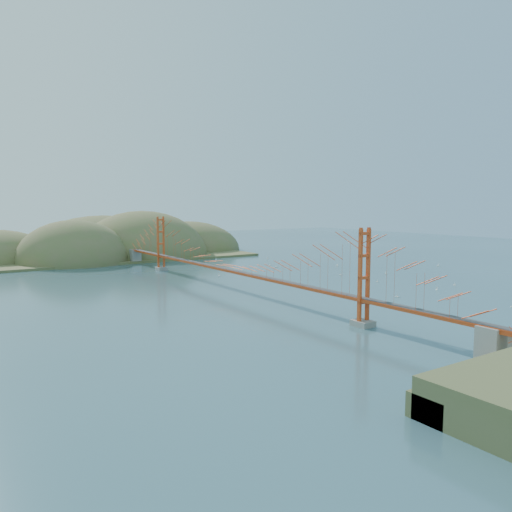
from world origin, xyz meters
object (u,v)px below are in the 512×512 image
bridge (232,248)px  sailboat_1 (340,274)px  fort (512,359)px  sailboat_0 (377,281)px  sailboat_2 (386,273)px

bridge → sailboat_1: size_ratio=144.10×
fort → sailboat_0: fort is taller
fort → sailboat_0: size_ratio=6.28×
bridge → fort: (0.40, -47.98, -6.34)m
bridge → sailboat_2: bridge is taller
sailboat_0 → sailboat_2: 11.40m
fort → sailboat_1: size_ratio=5.65×
sailboat_0 → sailboat_1: bearing=87.5°
sailboat_1 → sailboat_2: size_ratio=0.97×
sailboat_2 → fort: bearing=-127.6°
bridge → sailboat_2: bearing=-2.1°
bridge → sailboat_0: bearing=-15.9°
sailboat_1 → bridge: bearing=-174.5°
bridge → fort: size_ratio=25.51×
fort → sailboat_0: 48.22m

